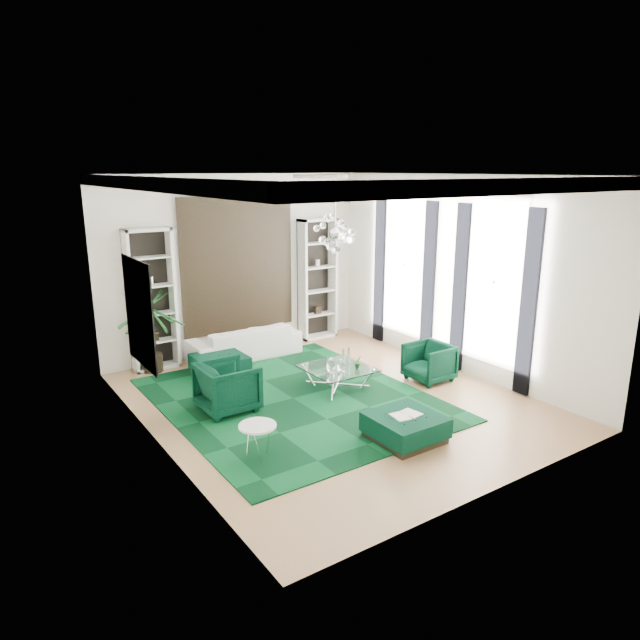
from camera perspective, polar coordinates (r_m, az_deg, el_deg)
floor at (r=10.00m, az=1.02°, el=-8.05°), size 6.00×7.00×0.02m
ceiling at (r=9.20m, az=1.14°, el=14.42°), size 6.00×7.00×0.02m
wall_back at (r=12.40m, az=-8.32°, el=5.53°), size 6.00×0.02×3.80m
wall_front at (r=6.94m, az=17.98°, el=-2.50°), size 6.00×0.02×3.80m
wall_left at (r=8.12m, az=-16.60°, el=0.09°), size 0.02×7.00×3.80m
wall_right at (r=11.38m, az=13.62°, el=4.43°), size 0.02×7.00×3.80m
crown_molding at (r=9.21m, az=1.13°, el=13.73°), size 6.00×7.00×0.18m
ceiling_medallion at (r=9.45m, az=0.06°, el=14.19°), size 0.90×0.90×0.05m
tapestry at (r=12.36m, az=-8.22°, el=5.50°), size 2.50×0.06×2.80m
shelving_left at (r=11.61m, az=-16.47°, el=1.92°), size 0.90×0.38×2.80m
shelving_right at (r=13.27m, az=-0.25°, el=4.10°), size 0.90×0.38×2.80m
painting at (r=8.70m, az=-17.54°, el=0.65°), size 0.04×1.30×1.60m
window_near at (r=10.79m, az=17.05°, el=3.63°), size 0.03×1.10×2.90m
curtain_near_a at (r=10.36m, az=20.15°, el=1.50°), size 0.07×0.30×3.25m
curtain_near_b at (r=11.31m, az=13.79°, el=3.06°), size 0.07×0.30×3.25m
window_far at (r=12.41m, az=8.45°, el=5.53°), size 0.03×1.10×2.90m
curtain_far_a at (r=11.88m, az=10.81°, el=3.78°), size 0.07×0.30×3.25m
curtain_far_b at (r=13.01m, az=5.98°, el=4.92°), size 0.07×0.30×3.25m
rug at (r=10.02m, az=-2.70°, el=-7.87°), size 4.20×5.00×0.02m
sofa at (r=12.17m, az=-7.59°, el=-2.16°), size 2.35×0.92×0.69m
armchair_left at (r=9.56m, az=-9.20°, el=-6.63°), size 0.90×0.88×0.82m
armchair_right at (r=10.95m, az=10.84°, el=-4.17°), size 0.79×0.77×0.72m
coffee_table at (r=10.46m, az=1.75°, el=-5.78°), size 1.13×1.13×0.39m
ottoman_side at (r=11.19m, az=-9.98°, el=-4.53°), size 0.93×0.93×0.41m
ottoman_front at (r=8.63m, az=8.50°, el=-10.61°), size 0.97×0.97×0.39m
book at (r=8.55m, az=8.56°, el=-9.34°), size 0.44×0.30×0.03m
side_table at (r=8.04m, az=-6.22°, el=-12.08°), size 0.52×0.52×0.50m
palm at (r=11.51m, az=-16.70°, el=0.08°), size 1.34×1.34×2.14m
chandelier at (r=9.46m, az=1.50°, el=8.60°), size 0.76×0.76×0.68m
table_plant at (r=10.34m, az=3.81°, el=-4.22°), size 0.13×0.11×0.24m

